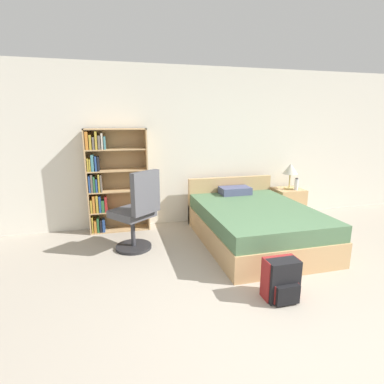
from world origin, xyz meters
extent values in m
plane|color=#A39989|center=(0.00, 0.00, 0.00)|extent=(14.00, 14.00, 0.00)
cube|color=silver|center=(0.00, 3.23, 1.30)|extent=(9.00, 0.06, 2.60)
cube|color=tan|center=(-1.93, 3.04, 0.81)|extent=(0.02, 0.27, 1.62)
cube|color=tan|center=(-1.02, 3.04, 0.81)|extent=(0.02, 0.27, 1.62)
cube|color=#A48256|center=(-1.48, 3.17, 0.81)|extent=(0.93, 0.01, 1.62)
cube|color=tan|center=(-1.48, 3.04, 0.01)|extent=(0.89, 0.26, 0.02)
cube|color=gold|center=(-1.90, 3.02, 0.15)|extent=(0.02, 0.21, 0.25)
cube|color=orange|center=(-1.86, 3.00, 0.11)|extent=(0.04, 0.16, 0.19)
cube|color=#2D6638|center=(-1.82, 3.02, 0.13)|extent=(0.03, 0.21, 0.22)
cube|color=black|center=(-1.78, 3.00, 0.11)|extent=(0.03, 0.16, 0.18)
cube|color=navy|center=(-1.74, 3.01, 0.12)|extent=(0.04, 0.19, 0.19)
cube|color=tan|center=(-1.48, 3.04, 0.33)|extent=(0.89, 0.26, 0.02)
cube|color=gold|center=(-1.90, 3.01, 0.45)|extent=(0.03, 0.19, 0.20)
cube|color=orange|center=(-1.86, 3.00, 0.48)|extent=(0.04, 0.18, 0.26)
cube|color=gold|center=(-1.81, 3.00, 0.48)|extent=(0.03, 0.16, 0.27)
cube|color=navy|center=(-1.77, 3.01, 0.47)|extent=(0.03, 0.18, 0.25)
cube|color=#2D6638|center=(-1.73, 3.01, 0.44)|extent=(0.04, 0.18, 0.19)
cube|color=maroon|center=(-1.68, 2.99, 0.46)|extent=(0.03, 0.15, 0.24)
cube|color=tan|center=(-1.48, 3.04, 0.66)|extent=(0.89, 0.26, 0.02)
cube|color=navy|center=(-1.90, 2.99, 0.80)|extent=(0.03, 0.16, 0.25)
cube|color=#665B51|center=(-1.87, 3.02, 0.81)|extent=(0.03, 0.20, 0.27)
cube|color=#2D6638|center=(-1.83, 3.00, 0.79)|extent=(0.03, 0.16, 0.24)
cube|color=navy|center=(-1.80, 3.01, 0.77)|extent=(0.03, 0.18, 0.20)
cube|color=gold|center=(-1.76, 3.01, 0.81)|extent=(0.03, 0.18, 0.28)
cube|color=#665B51|center=(-1.73, 3.01, 0.80)|extent=(0.02, 0.18, 0.26)
cube|color=tan|center=(-1.48, 3.04, 0.98)|extent=(0.89, 0.26, 0.02)
cube|color=gold|center=(-1.90, 3.01, 1.09)|extent=(0.02, 0.19, 0.19)
cube|color=gold|center=(-1.87, 3.01, 1.09)|extent=(0.02, 0.19, 0.19)
cube|color=teal|center=(-1.84, 3.01, 1.12)|extent=(0.04, 0.19, 0.25)
cube|color=navy|center=(-1.79, 3.00, 1.11)|extent=(0.03, 0.16, 0.22)
cube|color=black|center=(-1.75, 3.02, 1.10)|extent=(0.03, 0.21, 0.22)
cube|color=tan|center=(-1.48, 3.04, 1.31)|extent=(0.89, 0.26, 0.02)
cube|color=orange|center=(-1.89, 3.02, 1.45)|extent=(0.04, 0.20, 0.26)
cube|color=gold|center=(-1.84, 3.02, 1.43)|extent=(0.03, 0.21, 0.22)
cube|color=#665B51|center=(-1.80, 3.00, 1.41)|extent=(0.03, 0.16, 0.18)
cube|color=gold|center=(-1.76, 3.01, 1.45)|extent=(0.03, 0.19, 0.27)
cube|color=#665B51|center=(-1.72, 3.00, 1.42)|extent=(0.04, 0.16, 0.20)
cube|color=beige|center=(-1.68, 3.01, 1.44)|extent=(0.02, 0.18, 0.24)
cube|color=teal|center=(-1.64, 3.01, 1.41)|extent=(0.03, 0.18, 0.19)
cube|color=tan|center=(-1.48, 3.04, 1.61)|extent=(0.93, 0.27, 0.02)
cube|color=tan|center=(0.41, 2.02, 0.16)|extent=(1.49, 2.07, 0.33)
cube|color=#4C704C|center=(0.41, 2.02, 0.43)|extent=(1.46, 2.03, 0.21)
cube|color=tan|center=(0.41, 3.01, 0.40)|extent=(1.49, 0.08, 0.79)
cube|color=#4C5175|center=(0.41, 2.80, 0.60)|extent=(0.50, 0.30, 0.12)
cylinder|color=#232326|center=(-1.32, 2.25, 0.02)|extent=(0.50, 0.50, 0.04)
cylinder|color=#333338|center=(-1.32, 2.25, 0.25)|extent=(0.06, 0.06, 0.42)
cube|color=#4C4C51|center=(-1.32, 2.25, 0.51)|extent=(0.67, 0.67, 0.10)
cube|color=#4C4C51|center=(-1.15, 2.03, 0.84)|extent=(0.40, 0.33, 0.56)
cube|color=tan|center=(1.49, 2.91, 0.27)|extent=(0.50, 0.45, 0.54)
sphere|color=tan|center=(1.49, 2.68, 0.38)|extent=(0.02, 0.02, 0.02)
cylinder|color=tan|center=(1.50, 2.92, 0.55)|extent=(0.16, 0.16, 0.02)
cylinder|color=tan|center=(1.50, 2.92, 0.69)|extent=(0.02, 0.02, 0.25)
cone|color=beige|center=(1.50, 2.92, 0.91)|extent=(0.26, 0.26, 0.18)
cylinder|color=silver|center=(1.56, 2.80, 0.64)|extent=(0.07, 0.07, 0.19)
cylinder|color=#2D2D33|center=(1.56, 2.80, 0.75)|extent=(0.05, 0.05, 0.02)
cube|color=maroon|center=(0.02, 0.68, 0.21)|extent=(0.34, 0.17, 0.42)
cube|color=maroon|center=(0.02, 0.56, 0.11)|extent=(0.25, 0.06, 0.19)
cube|color=black|center=(0.02, 0.63, 0.21)|extent=(0.32, 0.16, 0.42)
cube|color=black|center=(0.02, 0.52, 0.11)|extent=(0.24, 0.06, 0.19)
camera|label=1|loc=(-1.51, -1.72, 1.74)|focal=28.00mm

